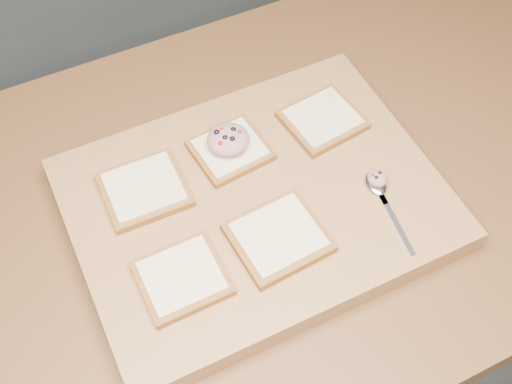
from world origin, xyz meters
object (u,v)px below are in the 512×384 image
bread_far_center (230,150)px  tuna_salad_dollop (228,139)px  cutting_board (256,204)px  spoon (379,189)px

bread_far_center → tuna_salad_dollop: bearing=118.1°
cutting_board → tuna_salad_dollop: tuna_salad_dollop is taller
cutting_board → tuna_salad_dollop: (-0.00, 0.10, 0.05)m
cutting_board → spoon: 0.19m
bread_far_center → spoon: bread_far_center is taller
bread_far_center → tuna_salad_dollop: (-0.00, 0.00, 0.02)m
cutting_board → spoon: size_ratio=3.55×
cutting_board → spoon: spoon is taller
bread_far_center → tuna_salad_dollop: tuna_salad_dollop is taller
cutting_board → spoon: bearing=-23.1°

